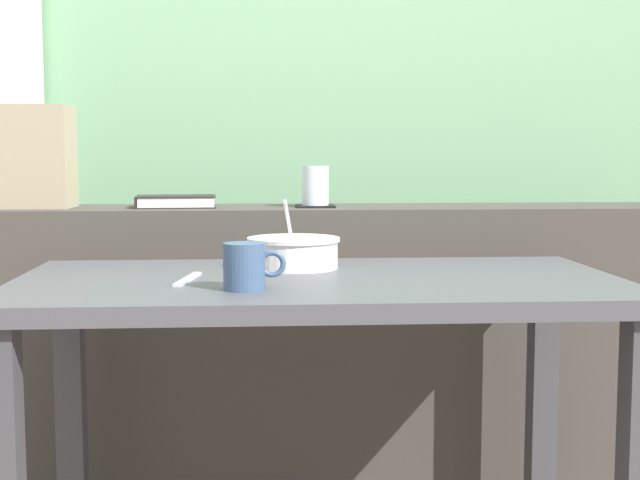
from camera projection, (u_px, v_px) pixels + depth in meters
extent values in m
cube|color=#7AAD7F|center=(280.00, 19.00, 2.85)|extent=(4.80, 0.08, 2.80)
cube|color=#423D38|center=(288.00, 361.00, 2.32)|extent=(2.80, 0.30, 0.82)
cube|color=#414145|center=(72.00, 426.00, 1.99)|extent=(0.06, 0.06, 0.68)
cube|color=#414145|center=(541.00, 416.00, 2.07)|extent=(0.06, 0.06, 0.68)
cube|color=#4C4C51|center=(319.00, 286.00, 1.73)|extent=(1.20, 0.63, 0.03)
cube|color=black|center=(315.00, 206.00, 2.26)|extent=(0.10, 0.10, 0.00)
cylinder|color=white|center=(315.00, 185.00, 2.26)|extent=(0.07, 0.07, 0.10)
cylinder|color=gold|center=(315.00, 191.00, 2.26)|extent=(0.06, 0.06, 0.07)
cube|color=black|center=(177.00, 207.00, 2.25)|extent=(0.21, 0.15, 0.00)
cube|color=silver|center=(177.00, 201.00, 2.25)|extent=(0.20, 0.14, 0.02)
cube|color=black|center=(177.00, 196.00, 2.25)|extent=(0.21, 0.15, 0.00)
cube|color=black|center=(137.00, 202.00, 2.24)|extent=(0.02, 0.14, 0.03)
cube|color=tan|center=(8.00, 157.00, 2.22)|extent=(0.32, 0.15, 0.26)
cylinder|color=silver|center=(294.00, 253.00, 1.87)|extent=(0.19, 0.19, 0.07)
cylinder|color=silver|center=(294.00, 239.00, 1.86)|extent=(0.20, 0.20, 0.01)
cylinder|color=#B27038|center=(294.00, 257.00, 1.87)|extent=(0.17, 0.17, 0.04)
cylinder|color=silver|center=(290.00, 230.00, 1.89)|extent=(0.03, 0.11, 0.14)
ellipsoid|color=silver|center=(290.00, 248.00, 1.91)|extent=(0.03, 0.05, 0.01)
cube|color=silver|center=(188.00, 279.00, 1.68)|extent=(0.04, 0.17, 0.01)
cylinder|color=#3D567A|center=(244.00, 266.00, 1.57)|extent=(0.08, 0.08, 0.08)
torus|color=#3D567A|center=(272.00, 264.00, 1.57)|extent=(0.05, 0.01, 0.05)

